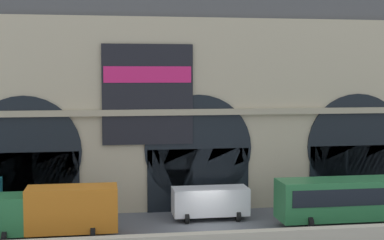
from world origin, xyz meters
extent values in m
plane|color=#54565B|center=(0.00, 0.00, 0.00)|extent=(200.00, 200.00, 0.00)
cube|color=#BCAD8C|center=(0.00, 7.67, 7.04)|extent=(51.58, 5.35, 14.08)
cube|color=black|center=(-12.28, 4.95, 2.29)|extent=(7.49, 0.20, 4.58)
cylinder|color=black|center=(-12.28, 4.95, 4.58)|extent=(7.88, 0.20, 7.88)
cube|color=black|center=(0.00, 4.95, 2.29)|extent=(7.49, 0.20, 4.58)
cylinder|color=black|center=(0.00, 4.95, 4.58)|extent=(7.88, 0.20, 7.88)
cube|color=black|center=(12.28, 4.95, 2.29)|extent=(7.49, 0.20, 4.58)
cylinder|color=black|center=(12.28, 4.95, 4.58)|extent=(7.88, 0.20, 7.88)
cube|color=black|center=(-3.68, 4.83, 8.56)|extent=(6.48, 0.12, 7.15)
cube|color=#DB1E66|center=(-3.68, 4.75, 9.97)|extent=(6.22, 0.04, 1.16)
cube|color=tan|center=(0.00, 4.85, 7.27)|extent=(51.58, 0.50, 0.44)
cube|color=#2D7A42|center=(-12.54, -0.57, 1.57)|extent=(2.00, 2.30, 2.30)
cube|color=orange|center=(-8.79, -0.57, 1.77)|extent=(5.50, 2.30, 2.70)
cylinder|color=black|center=(-12.64, -1.61, 0.42)|extent=(0.28, 0.84, 0.84)
cylinder|color=black|center=(-12.64, 0.46, 0.42)|extent=(0.28, 0.84, 0.84)
cylinder|color=black|center=(-7.54, -1.61, 0.42)|extent=(0.28, 0.84, 0.84)
cylinder|color=black|center=(-7.54, 0.46, 0.42)|extent=(0.28, 0.84, 0.84)
cube|color=white|center=(0.39, 2.34, 1.27)|extent=(5.20, 2.00, 1.86)
cylinder|color=black|center=(-1.38, 1.44, 0.34)|extent=(0.28, 0.68, 0.68)
cylinder|color=black|center=(-1.38, 3.24, 0.34)|extent=(0.28, 0.68, 0.68)
cylinder|color=black|center=(2.16, 1.44, 0.34)|extent=(0.28, 0.68, 0.68)
cylinder|color=black|center=(2.16, 3.24, 0.34)|extent=(0.28, 0.68, 0.68)
cube|color=#2D7A42|center=(9.86, -0.69, 1.80)|extent=(11.00, 2.50, 2.60)
cube|color=black|center=(9.86, -1.96, 2.15)|extent=(10.12, 0.04, 1.10)
cylinder|color=black|center=(6.01, -1.82, 0.50)|extent=(0.28, 1.00, 1.00)
cylinder|color=black|center=(6.01, 0.43, 0.50)|extent=(0.28, 1.00, 1.00)
camera|label=1|loc=(-6.93, -35.57, 9.95)|focal=53.20mm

